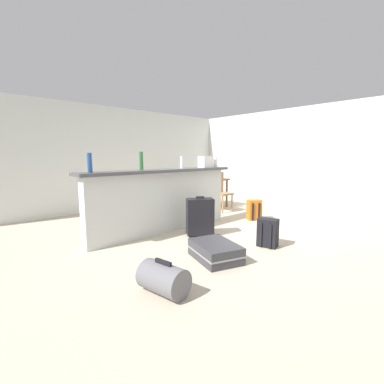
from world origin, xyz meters
TOP-DOWN VIEW (x-y plane):
  - ground_plane at (0.00, 0.00)m, footprint 13.00×13.00m
  - wall_back at (0.00, 3.05)m, footprint 6.60×0.10m
  - wall_right at (3.05, 0.30)m, footprint 0.10×6.00m
  - partition_half_wall at (-0.69, 0.52)m, footprint 2.80×0.20m
  - bar_countertop at (-0.69, 0.52)m, footprint 2.96×0.40m
  - bottle_blue at (-1.97, 0.47)m, footprint 0.07×0.07m
  - bottle_green at (-1.13, 0.52)m, footprint 0.06×0.06m
  - bottle_clear at (-0.26, 0.53)m, footprint 0.06×0.06m
  - bottle_white at (0.55, 0.45)m, footprint 0.07×0.07m
  - grocery_bag at (0.33, 0.50)m, footprint 0.26×0.18m
  - dining_table at (1.41, 1.62)m, footprint 1.10×0.80m
  - dining_chair_near_partition at (1.39, 1.05)m, footprint 0.42×0.42m
  - dining_chair_far_side at (1.50, 2.12)m, footprint 0.47×0.47m
  - suitcase_flat_charcoal at (-0.96, -0.95)m, footprint 0.68×0.89m
  - duffel_bag_grey at (-1.97, -1.20)m, footprint 0.37×0.52m
  - backpack_black at (-0.01, -1.13)m, footprint 0.29×0.31m
  - suitcase_upright_black at (-0.38, -0.07)m, footprint 0.50×0.44m
  - backpack_orange at (1.24, -0.02)m, footprint 0.33×0.33m

SIDE VIEW (x-z plane):
  - ground_plane at x=0.00m, z-range -0.05..0.00m
  - suitcase_flat_charcoal at x=-0.96m, z-range 0.00..0.22m
  - duffel_bag_grey at x=-1.97m, z-range -0.02..0.32m
  - backpack_black at x=-0.01m, z-range -0.01..0.41m
  - backpack_orange at x=1.24m, z-range -0.01..0.41m
  - suitcase_upright_black at x=-0.38m, z-range 0.00..0.67m
  - dining_chair_near_partition at x=1.39m, z-range 0.05..0.98m
  - dining_chair_far_side at x=1.50m, z-range 0.05..0.98m
  - partition_half_wall at x=-0.69m, z-range 0.00..1.05m
  - dining_table at x=1.41m, z-range 0.28..1.02m
  - bar_countertop at x=-0.69m, z-range 1.05..1.10m
  - bottle_white at x=0.55m, z-range 1.10..1.32m
  - grocery_bag at x=0.33m, z-range 1.10..1.32m
  - bottle_clear at x=-0.26m, z-range 1.10..1.33m
  - bottle_blue at x=-1.97m, z-range 1.10..1.38m
  - wall_back at x=0.00m, z-range 0.00..2.50m
  - wall_right at x=3.05m, z-range 0.00..2.50m
  - bottle_green at x=-1.13m, z-range 1.10..1.40m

